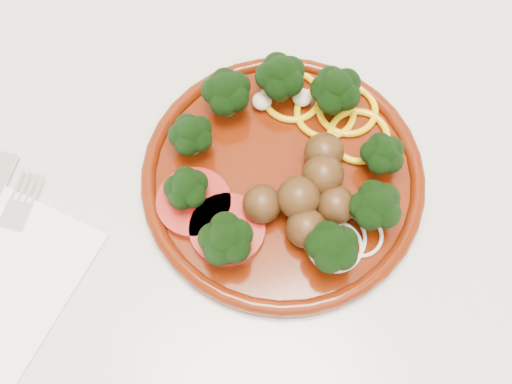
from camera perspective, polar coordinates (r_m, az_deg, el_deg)
name	(u,v)px	position (r m, az deg, el deg)	size (l,w,h in m)	color
counter	(110,350)	(1.03, -12.85, -13.57)	(2.40, 0.60, 0.90)	beige
plate	(285,172)	(0.58, 2.58, 1.79)	(0.26, 0.26, 0.06)	#491204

